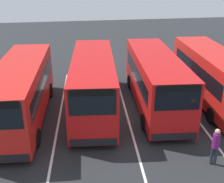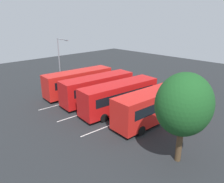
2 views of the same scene
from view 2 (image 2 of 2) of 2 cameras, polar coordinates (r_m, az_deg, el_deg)
ground_plane at (r=26.24m, az=-0.02°, el=-3.45°), size 70.60×70.60×0.00m
bus_far_left at (r=21.95m, az=11.09°, el=-3.45°), size 9.70×3.11×3.26m
bus_center_left at (r=23.91m, az=2.07°, el=-1.18°), size 9.75×3.44×3.26m
bus_center_right at (r=26.66m, az=-3.75°, el=0.96°), size 9.73×3.30×3.26m
bus_far_right at (r=29.57m, az=-8.84°, el=2.61°), size 9.71×3.19×3.26m
pedestrian at (r=31.68m, az=4.16°, el=2.55°), size 0.44×0.44×1.80m
street_lamp at (r=32.34m, az=-13.63°, el=8.15°), size 0.35×2.40×7.29m
depot_tree at (r=15.36m, az=18.57°, el=-3.34°), size 4.22×3.80×6.70m
lane_stripe_outer_left at (r=23.76m, az=6.81°, el=-6.09°), size 14.52×1.30×0.01m
lane_stripe_inner_left at (r=26.24m, az=-0.02°, el=-3.44°), size 14.52×1.30×0.01m
lane_stripe_inner_right at (r=29.07m, az=-5.56°, el=-1.24°), size 14.52×1.30×0.01m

